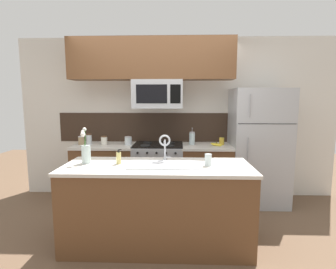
# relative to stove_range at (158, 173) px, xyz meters

# --- Properties ---
(ground_plane) EXTENTS (10.00, 10.00, 0.00)m
(ground_plane) POSITION_rel_stove_range_xyz_m (-0.00, -0.90, -0.46)
(ground_plane) COLOR brown
(rear_partition) EXTENTS (5.20, 0.10, 2.60)m
(rear_partition) POSITION_rel_stove_range_xyz_m (0.30, 0.38, 0.84)
(rear_partition) COLOR silver
(rear_partition) RESTS_ON ground
(splash_band) EXTENTS (3.35, 0.01, 0.48)m
(splash_band) POSITION_rel_stove_range_xyz_m (-0.00, 0.32, 0.69)
(splash_band) COLOR #332319
(splash_band) RESTS_ON rear_partition
(back_counter_left) EXTENTS (0.95, 0.65, 0.91)m
(back_counter_left) POSITION_rel_stove_range_xyz_m (-0.84, 0.00, -0.01)
(back_counter_left) COLOR brown
(back_counter_left) RESTS_ON ground
(back_counter_right) EXTENTS (0.78, 0.65, 0.91)m
(back_counter_right) POSITION_rel_stove_range_xyz_m (0.75, 0.00, -0.01)
(back_counter_right) COLOR brown
(back_counter_right) RESTS_ON ground
(stove_range) EXTENTS (0.76, 0.64, 0.93)m
(stove_range) POSITION_rel_stove_range_xyz_m (0.00, 0.00, 0.00)
(stove_range) COLOR #A8AAAF
(stove_range) RESTS_ON ground
(microwave) EXTENTS (0.74, 0.40, 0.42)m
(microwave) POSITION_rel_stove_range_xyz_m (0.00, -0.02, 1.23)
(microwave) COLOR #A8AAAF
(upper_cabinet_band) EXTENTS (2.43, 0.34, 0.60)m
(upper_cabinet_band) POSITION_rel_stove_range_xyz_m (-0.09, -0.05, 1.74)
(upper_cabinet_band) COLOR brown
(refrigerator) EXTENTS (0.84, 0.74, 1.77)m
(refrigerator) POSITION_rel_stove_range_xyz_m (1.55, 0.02, 0.43)
(refrigerator) COLOR #A8AAAF
(refrigerator) RESTS_ON ground
(storage_jar_tall) EXTENTS (0.09, 0.09, 0.13)m
(storage_jar_tall) POSITION_rel_stove_range_xyz_m (-1.20, -0.01, 0.52)
(storage_jar_tall) COLOR #997F5B
(storage_jar_tall) RESTS_ON back_counter_left
(storage_jar_medium) EXTENTS (0.09, 0.09, 0.17)m
(storage_jar_medium) POSITION_rel_stove_range_xyz_m (-1.10, 0.03, 0.53)
(storage_jar_medium) COLOR silver
(storage_jar_medium) RESTS_ON back_counter_left
(storage_jar_short) EXTENTS (0.10, 0.10, 0.14)m
(storage_jar_short) POSITION_rel_stove_range_xyz_m (-0.84, -0.02, 0.52)
(storage_jar_short) COLOR silver
(storage_jar_short) RESTS_ON back_counter_left
(storage_jar_squat) EXTENTS (0.11, 0.11, 0.13)m
(storage_jar_squat) POSITION_rel_stove_range_xyz_m (-0.46, -0.01, 0.51)
(storage_jar_squat) COLOR silver
(storage_jar_squat) RESTS_ON back_counter_left
(banana_bunch) EXTENTS (0.19, 0.12, 0.08)m
(banana_bunch) POSITION_rel_stove_range_xyz_m (0.90, -0.06, 0.47)
(banana_bunch) COLOR yellow
(banana_bunch) RESTS_ON back_counter_right
(french_press) EXTENTS (0.09, 0.09, 0.27)m
(french_press) POSITION_rel_stove_range_xyz_m (0.53, 0.06, 0.55)
(french_press) COLOR silver
(french_press) RESTS_ON back_counter_right
(coffee_tin) EXTENTS (0.08, 0.08, 0.11)m
(coffee_tin) POSITION_rel_stove_range_xyz_m (0.99, 0.05, 0.50)
(coffee_tin) COLOR gold
(coffee_tin) RESTS_ON back_counter_right
(island_counter) EXTENTS (2.03, 0.76, 0.91)m
(island_counter) POSITION_rel_stove_range_xyz_m (0.08, -1.25, -0.01)
(island_counter) COLOR brown
(island_counter) RESTS_ON ground
(kitchen_sink) EXTENTS (0.76, 0.40, 0.16)m
(kitchen_sink) POSITION_rel_stove_range_xyz_m (0.15, -1.25, 0.38)
(kitchen_sink) COLOR #ADAFB5
(kitchen_sink) RESTS_ON island_counter
(sink_faucet) EXTENTS (0.14, 0.14, 0.31)m
(sink_faucet) POSITION_rel_stove_range_xyz_m (0.15, -1.05, 0.65)
(sink_faucet) COLOR #B7BABF
(sink_faucet) RESTS_ON island_counter
(dish_soap_bottle) EXTENTS (0.06, 0.05, 0.16)m
(dish_soap_bottle) POSITION_rel_stove_range_xyz_m (-0.35, -1.22, 0.52)
(dish_soap_bottle) COLOR #DBCC75
(dish_soap_bottle) RESTS_ON island_counter
(drinking_glass) EXTENTS (0.07, 0.07, 0.13)m
(drinking_glass) POSITION_rel_stove_range_xyz_m (0.63, -1.26, 0.51)
(drinking_glass) COLOR silver
(drinking_glass) RESTS_ON island_counter
(flower_vase) EXTENTS (0.10, 0.11, 0.40)m
(flower_vase) POSITION_rel_stove_range_xyz_m (-0.72, -1.20, 0.56)
(flower_vase) COLOR silver
(flower_vase) RESTS_ON island_counter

